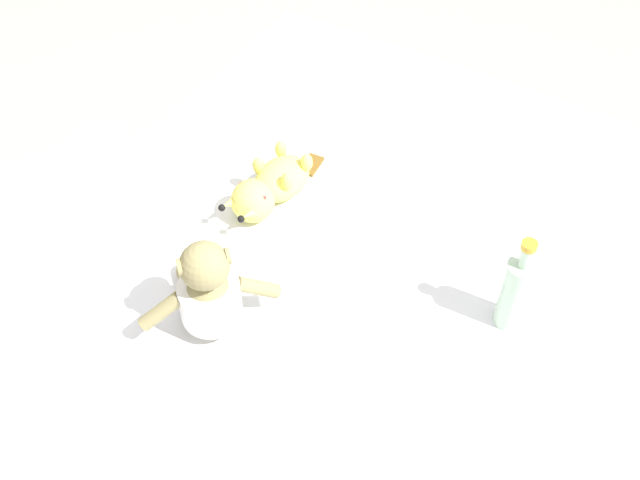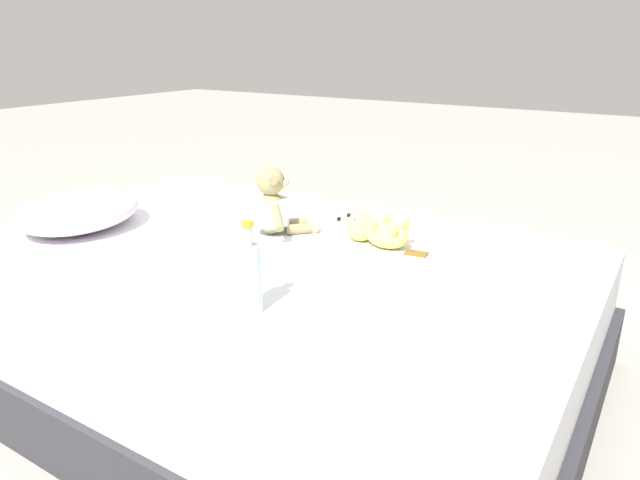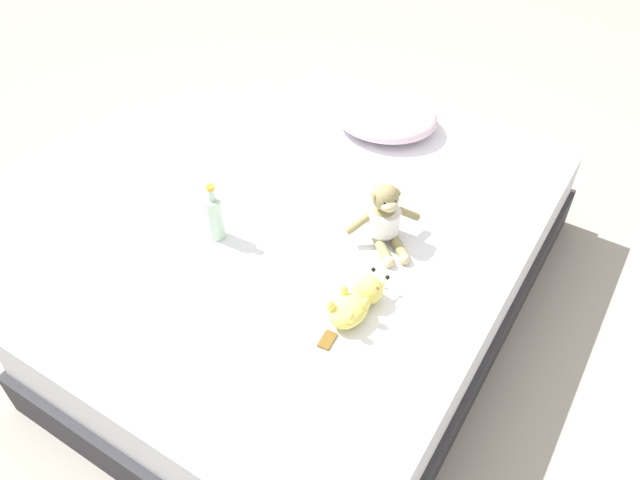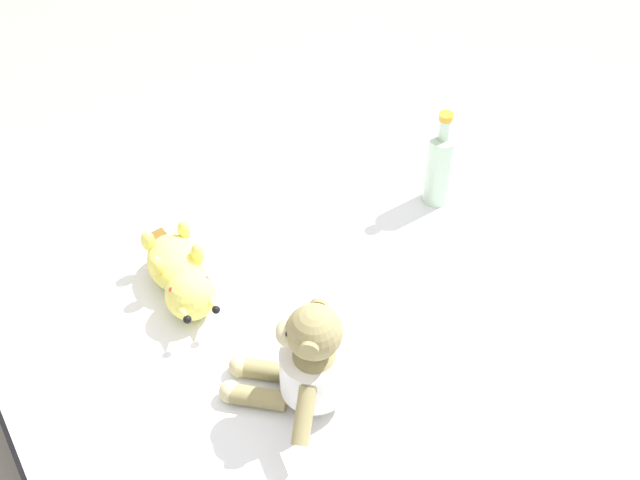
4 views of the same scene
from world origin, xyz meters
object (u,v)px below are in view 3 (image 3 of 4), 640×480
glass_bottle (215,217)px  pillow (385,116)px  plush_monkey (385,218)px  plush_yellow_creature (357,301)px  bed (328,270)px

glass_bottle → pillow: bearing=78.4°
plush_monkey → plush_yellow_creature: (0.09, -0.35, -0.05)m
pillow → plush_yellow_creature: bearing=-67.2°
pillow → bed: bearing=-79.0°
bed → plush_monkey: (0.19, 0.07, 0.31)m
bed → plush_yellow_creature: 0.47m
bed → glass_bottle: glass_bottle is taller
plush_yellow_creature → glass_bottle: size_ratio=1.40×
bed → plush_monkey: 0.37m
glass_bottle → bed: bearing=36.1°
bed → pillow: (-0.14, 0.70, 0.28)m
pillow → plush_yellow_creature: (0.41, -0.97, -0.02)m
plush_yellow_creature → pillow: bearing=112.8°
pillow → plush_yellow_creature: 1.06m
bed → plush_monkey: size_ratio=7.87×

